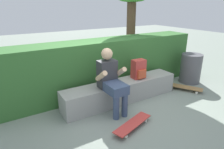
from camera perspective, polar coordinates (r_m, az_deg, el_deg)
The scene contains 8 objects.
ground_plane at distance 3.94m, azimuth 5.61°, elevation -9.38°, with size 24.00×24.00×0.00m, color gray.
bench_main at distance 4.09m, azimuth 2.89°, elevation -4.86°, with size 2.54×0.46×0.43m.
person_skater at distance 3.56m, azimuth -0.27°, elevation -1.35°, with size 0.49×0.62×1.18m.
skateboard_near_person at distance 3.31m, azimuth 6.05°, elevation -14.09°, with size 0.82×0.43×0.09m.
skateboard_beside_bench at distance 4.92m, azimuth 20.34°, elevation -3.48°, with size 0.57×0.79×0.09m.
backpack_on_bench at distance 4.17m, azimuth 7.79°, elevation 1.49°, with size 0.28×0.23×0.40m.
hedge_row at distance 4.49m, azimuth -2.45°, elevation 2.60°, with size 4.79×0.67×1.18m.
trash_bin at distance 5.40m, azimuth 21.90°, elevation 1.68°, with size 0.51×0.51×0.74m.
Camera 1 is at (-2.12, -2.72, 1.91)m, focal length 31.42 mm.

